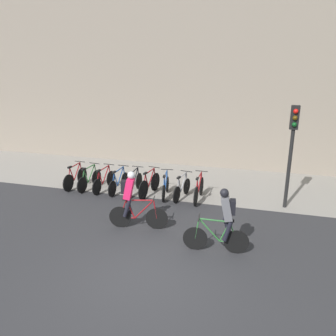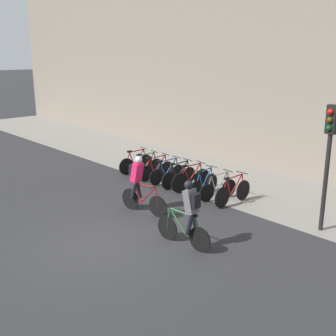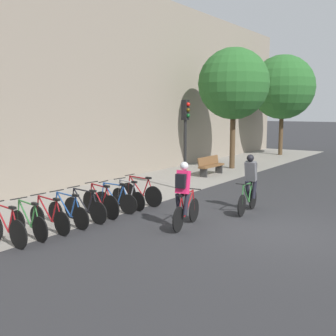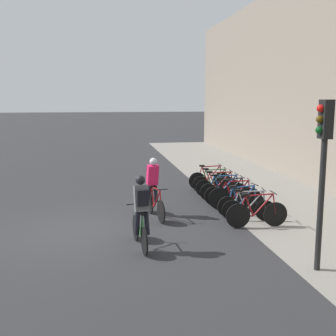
{
  "view_description": "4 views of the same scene",
  "coord_description": "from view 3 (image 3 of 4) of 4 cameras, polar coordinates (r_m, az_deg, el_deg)",
  "views": [
    {
      "loc": [
        2.26,
        -6.11,
        4.62
      ],
      "look_at": [
        -0.34,
        3.31,
        1.6
      ],
      "focal_mm": 35.0,
      "sensor_mm": 36.0,
      "label": 1
    },
    {
      "loc": [
        8.39,
        -5.49,
        4.81
      ],
      "look_at": [
        -1.12,
        3.36,
        1.17
      ],
      "focal_mm": 45.0,
      "sensor_mm": 36.0,
      "label": 2
    },
    {
      "loc": [
        -10.22,
        -3.61,
        3.11
      ],
      "look_at": [
        -0.36,
        3.19,
        1.44
      ],
      "focal_mm": 45.0,
      "sensor_mm": 36.0,
      "label": 3
    },
    {
      "loc": [
        10.98,
        0.6,
        3.49
      ],
      "look_at": [
        0.17,
        2.39,
        1.68
      ],
      "focal_mm": 45.0,
      "sensor_mm": 36.0,
      "label": 4
    }
  ],
  "objects": [
    {
      "name": "parked_bike_6",
      "position": [
        12.89,
        -7.2,
        -4.36
      ],
      "size": [
        0.46,
        1.57,
        0.94
      ],
      "color": "black",
      "rests_on": "ground"
    },
    {
      "name": "parked_bike_5",
      "position": [
        12.44,
        -9.13,
        -4.69
      ],
      "size": [
        0.46,
        1.67,
        0.99
      ],
      "color": "black",
      "rests_on": "ground"
    },
    {
      "name": "parked_bike_7",
      "position": [
        13.35,
        -5.42,
        -3.92
      ],
      "size": [
        0.46,
        1.54,
        0.94
      ],
      "color": "black",
      "rests_on": "ground"
    },
    {
      "name": "street_tree_1",
      "position": [
        30.02,
        15.27,
        10.51
      ],
      "size": [
        4.33,
        4.33,
        6.78
      ],
      "color": "#4C3823",
      "rests_on": "ground"
    },
    {
      "name": "building_facade",
      "position": [
        16.51,
        -17.37,
        11.77
      ],
      "size": [
        44.0,
        0.6,
        8.63
      ],
      "primitive_type": "cube",
      "color": "gray",
      "rests_on": "ground"
    },
    {
      "name": "parked_bike_1",
      "position": [
        10.83,
        -18.34,
        -7.06
      ],
      "size": [
        0.46,
        1.59,
        0.94
      ],
      "color": "black",
      "rests_on": "ground"
    },
    {
      "name": "ground",
      "position": [
        11.28,
        14.7,
        -8.35
      ],
      "size": [
        200.0,
        200.0,
        0.0
      ],
      "primitive_type": "plane",
      "color": "#2B2B2D"
    },
    {
      "name": "cyclist_grey",
      "position": [
        13.08,
        11.04,
        -1.74
      ],
      "size": [
        1.7,
        0.48,
        1.76
      ],
      "color": "black",
      "rests_on": "ground"
    },
    {
      "name": "parked_bike_2",
      "position": [
        11.21,
        -15.78,
        -6.46
      ],
      "size": [
        0.46,
        1.66,
        0.94
      ],
      "color": "black",
      "rests_on": "ground"
    },
    {
      "name": "parked_bike_0",
      "position": [
        10.48,
        -21.08,
        -7.6
      ],
      "size": [
        0.46,
        1.64,
        0.97
      ],
      "color": "black",
      "rests_on": "ground"
    },
    {
      "name": "bench",
      "position": [
        20.15,
        5.78,
        0.38
      ],
      "size": [
        1.89,
        0.44,
        0.89
      ],
      "color": "brown",
      "rests_on": "ground"
    },
    {
      "name": "cyclist_pink",
      "position": [
        10.98,
        2.17,
        -3.44
      ],
      "size": [
        1.75,
        0.54,
        1.77
      ],
      "color": "black",
      "rests_on": "ground"
    },
    {
      "name": "street_tree_0",
      "position": [
        22.52,
        8.89,
        11.19
      ],
      "size": [
        3.71,
        3.71,
        6.29
      ],
      "color": "#4C3823",
      "rests_on": "ground"
    },
    {
      "name": "parked_bike_4",
      "position": [
        12.01,
        -11.18,
        -5.32
      ],
      "size": [
        0.46,
        1.67,
        0.95
      ],
      "color": "black",
      "rests_on": "ground"
    },
    {
      "name": "parked_bike_3",
      "position": [
        11.6,
        -13.39,
        -5.9
      ],
      "size": [
        0.46,
        1.67,
        0.94
      ],
      "color": "black",
      "rests_on": "ground"
    },
    {
      "name": "traffic_light_pole",
      "position": [
        16.08,
        2.38,
        5.44
      ],
      "size": [
        0.26,
        0.3,
        3.47
      ],
      "color": "black",
      "rests_on": "ground"
    },
    {
      "name": "parked_bike_8",
      "position": [
        13.82,
        -3.75,
        -3.37
      ],
      "size": [
        0.46,
        1.74,
        0.97
      ],
      "color": "black",
      "rests_on": "ground"
    },
    {
      "name": "kerb_strip",
      "position": [
        14.88,
        -10.59,
        -4.25
      ],
      "size": [
        44.0,
        4.5,
        0.01
      ],
      "primitive_type": "cube",
      "color": "gray",
      "rests_on": "ground"
    }
  ]
}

